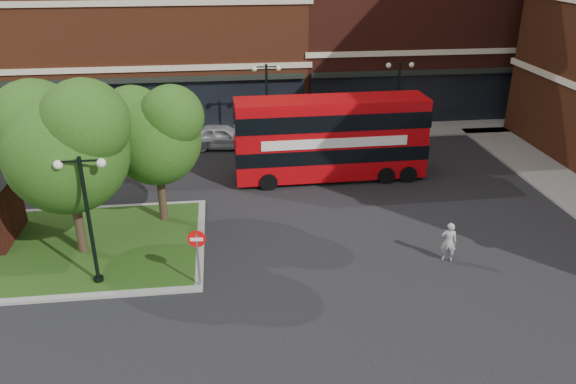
{
  "coord_description": "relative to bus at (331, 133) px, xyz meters",
  "views": [
    {
      "loc": [
        -0.72,
        -17.96,
        11.6
      ],
      "look_at": [
        1.87,
        3.13,
        2.0
      ],
      "focal_mm": 35.0,
      "sensor_mm": 36.0,
      "label": 1
    }
  ],
  "objects": [
    {
      "name": "ground",
      "position": [
        -4.82,
        -9.11,
        -2.48
      ],
      "size": [
        120.0,
        120.0,
        0.0
      ],
      "primitive_type": "plane",
      "color": "black",
      "rests_on": "ground"
    },
    {
      "name": "terrace_far_left",
      "position": [
        -12.82,
        14.89,
        4.52
      ],
      "size": [
        26.0,
        12.0,
        14.0
      ],
      "primitive_type": "cube",
      "color": "brown",
      "rests_on": "ground"
    },
    {
      "name": "no_entry_sign",
      "position": [
        -6.62,
        -9.61,
        -0.8
      ],
      "size": [
        0.65,
        0.11,
        2.35
      ],
      "rotation": [
        0.0,
        0.0,
        -0.09
      ],
      "color": "slate",
      "rests_on": "ground"
    },
    {
      "name": "tree_island_west",
      "position": [
        -11.41,
        -6.54,
        2.32
      ],
      "size": [
        5.4,
        4.71,
        7.21
      ],
      "color": "#2D2116",
      "rests_on": "ground"
    },
    {
      "name": "car_silver",
      "position": [
        -5.54,
        5.39,
        -1.75
      ],
      "size": [
        4.44,
        2.21,
        1.45
      ],
      "primitive_type": "imported",
      "rotation": [
        0.0,
        0.0,
        1.45
      ],
      "color": "#A6A9AD",
      "rests_on": "ground"
    },
    {
      "name": "lamp_island",
      "position": [
        -10.32,
        -8.91,
        0.35
      ],
      "size": [
        1.72,
        0.36,
        5.0
      ],
      "color": "black",
      "rests_on": "ground"
    },
    {
      "name": "tree_island_east",
      "position": [
        -8.4,
        -4.05,
        1.77
      ],
      "size": [
        4.46,
        3.9,
        6.29
      ],
      "color": "#2D2116",
      "rests_on": "ground"
    },
    {
      "name": "pavement_far",
      "position": [
        -4.82,
        7.39,
        -2.42
      ],
      "size": [
        44.0,
        3.0,
        0.12
      ],
      "primitive_type": "cube",
      "color": "slate",
      "rests_on": "ground"
    },
    {
      "name": "woman",
      "position": [
        3.02,
        -8.85,
        -1.65
      ],
      "size": [
        0.7,
        0.57,
        1.65
      ],
      "primitive_type": "imported",
      "rotation": [
        0.0,
        0.0,
        2.81
      ],
      "color": "#939396",
      "rests_on": "ground"
    },
    {
      "name": "lamp_far_right",
      "position": [
        5.18,
        5.39,
        0.35
      ],
      "size": [
        1.72,
        0.36,
        5.0
      ],
      "color": "black",
      "rests_on": "ground"
    },
    {
      "name": "traffic_island",
      "position": [
        -12.82,
        -6.11,
        -2.41
      ],
      "size": [
        12.6,
        7.6,
        0.15
      ],
      "color": "gray",
      "rests_on": "ground"
    },
    {
      "name": "lamp_far_left",
      "position": [
        -2.82,
        5.39,
        0.35
      ],
      "size": [
        1.72,
        0.36,
        5.0
      ],
      "color": "black",
      "rests_on": "ground"
    },
    {
      "name": "car_white",
      "position": [
        -0.5,
        5.39,
        -1.73
      ],
      "size": [
        4.6,
        1.75,
        1.5
      ],
      "primitive_type": "imported",
      "rotation": [
        0.0,
        0.0,
        1.53
      ],
      "color": "white",
      "rests_on": "ground"
    },
    {
      "name": "bus",
      "position": [
        0.0,
        0.0,
        0.0
      ],
      "size": [
        9.92,
        2.44,
        3.77
      ],
      "rotation": [
        0.0,
        0.0,
        0.02
      ],
      "color": "#AA060B",
      "rests_on": "ground"
    }
  ]
}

